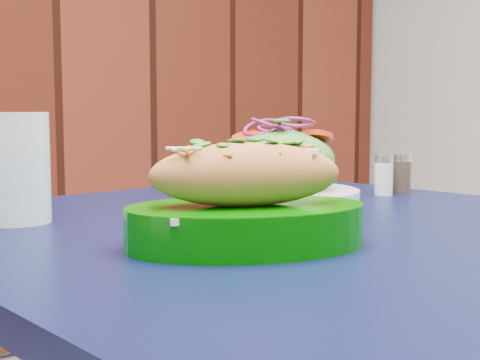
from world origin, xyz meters
TOP-DOWN VIEW (x-y plane):
  - cafe_table at (0.36, 1.23)m, footprint 0.86×0.86m
  - banh_mi_basket at (0.23, 1.14)m, footprint 0.28×0.23m
  - salad_plate at (0.50, 1.41)m, footprint 0.24×0.24m
  - water_glass at (0.10, 1.42)m, footprint 0.08×0.08m
  - salt_shaker at (0.65, 1.32)m, footprint 0.03×0.03m
  - pepper_shaker at (0.69, 1.32)m, footprint 0.03×0.03m

SIDE VIEW (x-z plane):
  - cafe_table at x=0.36m, z-range 0.29..1.04m
  - salt_shaker at x=0.65m, z-range 0.75..0.81m
  - pepper_shaker at x=0.69m, z-range 0.75..0.81m
  - banh_mi_basket at x=0.23m, z-range 0.74..0.85m
  - salad_plate at x=0.50m, z-range 0.74..0.86m
  - water_glass at x=0.10m, z-range 0.75..0.88m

